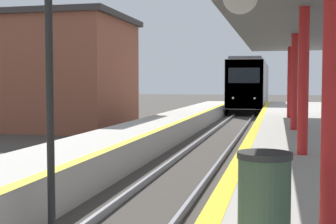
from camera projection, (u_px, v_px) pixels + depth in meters
name	position (u px, v px, depth m)	size (l,w,h in m)	color
train	(250.00, 85.00, 43.17)	(2.88, 17.91, 4.54)	black
signal_near	(48.00, 29.00, 7.25)	(0.36, 0.31, 4.81)	black
station_canopy	(299.00, 22.00, 13.36)	(3.89, 23.56, 3.56)	red
trash_bin	(264.00, 203.00, 4.47)	(0.53, 0.53, 0.98)	#384C38
station_building	(33.00, 73.00, 26.12)	(10.80, 7.02, 6.16)	brown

